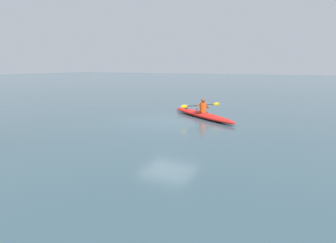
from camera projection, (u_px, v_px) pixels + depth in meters
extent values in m
plane|color=#334C56|center=(169.00, 121.00, 13.36)|extent=(160.00, 160.00, 0.00)
ellipsoid|color=red|center=(202.00, 115.00, 14.31)|extent=(4.53, 3.42, 0.28)
torus|color=black|center=(202.00, 112.00, 14.31)|extent=(0.82, 0.82, 0.04)
cylinder|color=black|center=(187.00, 108.00, 15.60)|extent=(0.18, 0.18, 0.02)
cylinder|color=#E04C14|center=(203.00, 107.00, 14.18)|extent=(0.33, 0.33, 0.49)
sphere|color=brown|center=(203.00, 100.00, 14.11)|extent=(0.21, 0.21, 0.21)
cylinder|color=black|center=(201.00, 105.00, 14.33)|extent=(1.15, 1.63, 0.03)
ellipsoid|color=gold|center=(184.00, 106.00, 13.88)|extent=(0.26, 0.35, 0.17)
ellipsoid|color=gold|center=(216.00, 104.00, 14.78)|extent=(0.26, 0.35, 0.17)
cylinder|color=brown|center=(198.00, 107.00, 14.11)|extent=(0.14, 0.32, 0.34)
cylinder|color=brown|center=(206.00, 106.00, 14.36)|extent=(0.30, 0.21, 0.34)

